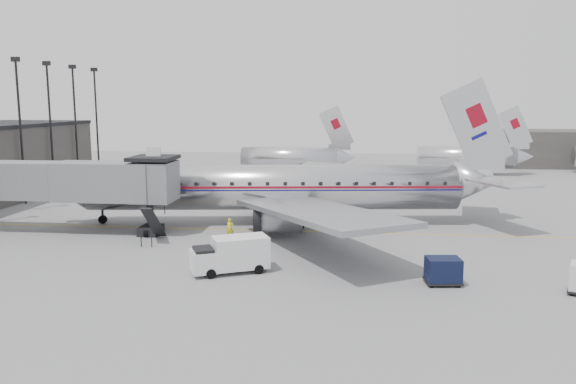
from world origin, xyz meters
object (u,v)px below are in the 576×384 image
(airliner, at_px, (282,187))
(baggage_cart_navy, at_px, (443,270))
(service_van, at_px, (231,254))
(ramp_worker, at_px, (230,228))

(airliner, height_order, baggage_cart_navy, airliner)
(service_van, xyz_separation_m, ramp_worker, (-1.94, 8.90, -0.39))
(airliner, bearing_deg, service_van, -102.58)
(ramp_worker, bearing_deg, baggage_cart_navy, -49.56)
(ramp_worker, bearing_deg, service_van, -93.61)
(baggage_cart_navy, distance_m, ramp_worker, 17.81)
(service_van, distance_m, ramp_worker, 9.12)
(service_van, xyz_separation_m, baggage_cart_navy, (12.88, -0.96, -0.34))
(baggage_cart_navy, bearing_deg, airliner, 119.13)
(baggage_cart_navy, bearing_deg, ramp_worker, 139.93)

